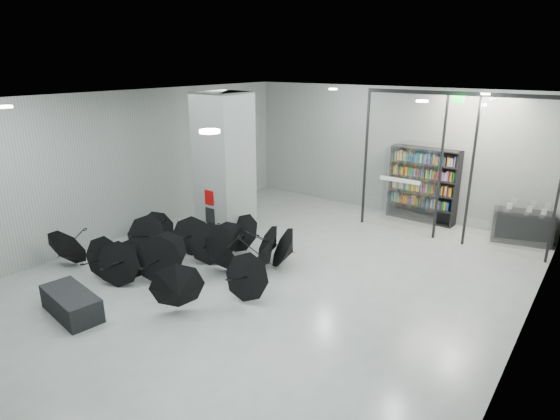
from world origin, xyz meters
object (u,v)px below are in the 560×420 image
Objects in this scene: bench at (71,303)px; umbrella_cluster at (191,257)px; column at (225,169)px; bookshelf at (423,185)px; shop_counter at (522,227)px.

umbrella_cluster is at bearing 90.54° from bench.
bench is (0.30, -4.78, -1.76)m from column.
umbrella_cluster reaches higher than bench.
bench is 10.18m from bookshelf.
column is at bearing 108.64° from umbrella_cluster.
bookshelf is (3.76, 4.75, -0.87)m from column.
umbrella_cluster is (0.67, -1.99, -1.69)m from column.
shop_counter is at bearing -0.99° from bookshelf.
bench is 2.82m from umbrella_cluster.
bookshelf reaches higher than bench.
column is 6.12m from bookshelf.
umbrella_cluster is (-5.97, -6.56, -0.13)m from shop_counter.
column reaches higher than bench.
umbrella_cluster is at bearing -112.04° from bookshelf.
bench is at bearing -136.96° from shop_counter.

